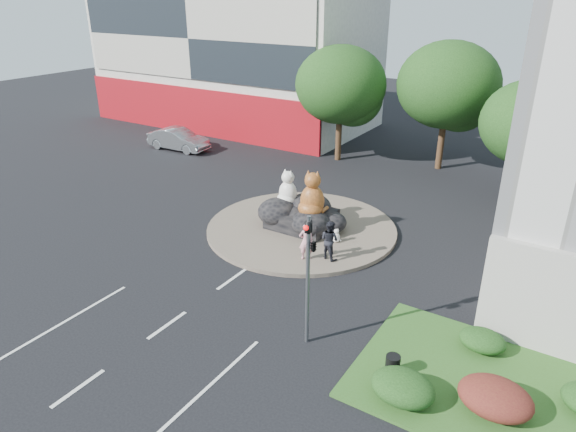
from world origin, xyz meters
name	(u,v)px	position (x,y,z in m)	size (l,w,h in m)	color
ground	(167,325)	(0.00, 0.00, 0.00)	(120.00, 120.00, 0.00)	black
roundabout_island	(301,228)	(0.00, 10.00, 0.10)	(10.00, 10.00, 0.20)	brown
rock_plinth	(302,219)	(0.00, 10.00, 0.65)	(3.20, 2.60, 0.90)	black
shophouse_block	(234,54)	(-18.00, 27.91, 6.18)	(25.20, 12.30, 17.40)	silver
grass_verge	(516,398)	(12.00, 3.00, 0.06)	(10.00, 6.00, 0.12)	#2E511B
tree_left	(342,89)	(-3.93, 22.06, 5.25)	(6.46, 6.46, 8.27)	#382314
tree_mid	(449,89)	(3.07, 24.06, 5.56)	(6.84, 6.84, 8.76)	#382314
tree_right	(533,127)	(9.07, 20.06, 4.63)	(5.70, 5.70, 7.30)	#382314
hedge_near_green	(403,387)	(9.00, 1.00, 0.57)	(2.00, 1.60, 0.90)	#153210
hedge_red	(495,398)	(11.50, 2.00, 0.61)	(2.20, 1.76, 0.99)	#4F1516
hedge_back_green	(482,340)	(10.50, 4.80, 0.48)	(1.60, 1.28, 0.72)	#153210
traffic_light	(311,254)	(5.10, 2.00, 3.62)	(0.44, 1.24, 5.00)	#595B60
cat_white	(288,187)	(-1.07, 10.35, 2.10)	(1.19, 1.04, 1.99)	silver
cat_tabby	(312,193)	(0.72, 9.84, 2.30)	(1.44, 1.25, 2.41)	orange
kitten_calico	(269,220)	(-1.45, 9.05, 0.62)	(0.50, 0.43, 0.83)	silver
kitten_white	(336,235)	(2.37, 9.40, 0.56)	(0.43, 0.38, 0.72)	silver
pedestrian_pink	(306,241)	(1.98, 7.08, 1.11)	(0.66, 0.44, 1.82)	pink
pedestrian_dark	(330,240)	(2.88, 7.69, 1.15)	(0.93, 0.72, 1.90)	black
parked_car	(178,139)	(-15.86, 17.55, 0.84)	(1.78, 5.11, 1.68)	#93979A
litter_bin	(393,365)	(8.31, 1.92, 0.47)	(0.48, 0.48, 0.70)	black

